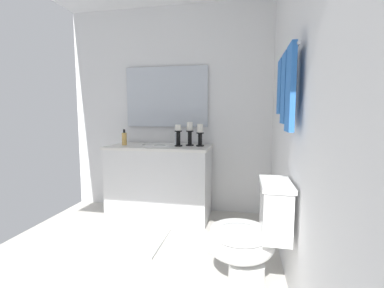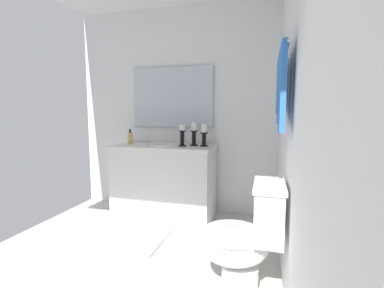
{
  "view_description": "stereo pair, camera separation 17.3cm",
  "coord_description": "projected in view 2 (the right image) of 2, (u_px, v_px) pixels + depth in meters",
  "views": [
    {
      "loc": [
        1.78,
        0.91,
        1.17
      ],
      "look_at": [
        -0.49,
        0.46,
        0.92
      ],
      "focal_mm": 24.86,
      "sensor_mm": 36.0,
      "label": 1
    },
    {
      "loc": [
        1.75,
        1.08,
        1.17
      ],
      "look_at": [
        -0.49,
        0.46,
        0.92
      ],
      "focal_mm": 24.86,
      "sensor_mm": 36.0,
      "label": 2
    }
  ],
  "objects": [
    {
      "name": "mirror",
      "position": [
        172.0,
        97.0,
        3.23
      ],
      "size": [
        0.02,
        1.01,
        0.72
      ],
      "primitive_type": "cube",
      "color": "silver"
    },
    {
      "name": "candle_holder_short",
      "position": [
        194.0,
        133.0,
        2.96
      ],
      "size": [
        0.09,
        0.09,
        0.26
      ],
      "color": "black",
      "rests_on": "vanity_cabinet"
    },
    {
      "name": "sink_basin",
      "position": [
        164.0,
        149.0,
        3.02
      ],
      "size": [
        0.4,
        0.4,
        0.24
      ],
      "color": "white",
      "rests_on": "vanity_cabinet"
    },
    {
      "name": "soap_bottle",
      "position": [
        130.0,
        138.0,
        3.09
      ],
      "size": [
        0.06,
        0.06,
        0.18
      ],
      "color": "#E5B259",
      "rests_on": "vanity_cabinet"
    },
    {
      "name": "towel_center",
      "position": [
        281.0,
        88.0,
        1.7
      ],
      "size": [
        0.18,
        0.03,
        0.46
      ],
      "primitive_type": "cube",
      "color": "blue",
      "rests_on": "towel_bar"
    },
    {
      "name": "wall_back",
      "position": [
        294.0,
        106.0,
        1.62
      ],
      "size": [
        2.78,
        0.04,
        2.45
      ],
      "primitive_type": "cube",
      "color": "white",
      "rests_on": "ground"
    },
    {
      "name": "towel_bar",
      "position": [
        285.0,
        54.0,
        1.67
      ],
      "size": [
        0.66,
        0.02,
        0.02
      ],
      "primitive_type": "cylinder",
      "rotation": [
        0.0,
        1.57,
        0.0
      ],
      "color": "silver"
    },
    {
      "name": "floor",
      "position": [
        119.0,
        266.0,
        2.09
      ],
      "size": [
        2.78,
        2.49,
        0.02
      ],
      "primitive_type": "cube",
      "color": "beige",
      "rests_on": "ground"
    },
    {
      "name": "wall_left",
      "position": [
        175.0,
        111.0,
        3.28
      ],
      "size": [
        0.04,
        2.49,
        2.45
      ],
      "primitive_type": "cube",
      "color": "white",
      "rests_on": "ground"
    },
    {
      "name": "toilet",
      "position": [
        243.0,
        239.0,
        1.72
      ],
      "size": [
        0.39,
        0.54,
        0.75
      ],
      "color": "white",
      "rests_on": "ground"
    },
    {
      "name": "towel_near_corner",
      "position": [
        283.0,
        88.0,
        1.49
      ],
      "size": [
        0.18,
        0.03,
        0.5
      ],
      "primitive_type": "cube",
      "color": "blue",
      "rests_on": "towel_bar"
    },
    {
      "name": "candle_holder_mid",
      "position": [
        182.0,
        135.0,
        2.92
      ],
      "size": [
        0.09,
        0.09,
        0.24
      ],
      "color": "black",
      "rests_on": "vanity_cabinet"
    },
    {
      "name": "bath_mat",
      "position": [
        141.0,
        238.0,
        2.51
      ],
      "size": [
        0.6,
        0.44,
        0.02
      ],
      "primitive_type": "cube",
      "color": "silver",
      "rests_on": "ground"
    },
    {
      "name": "vanity_cabinet",
      "position": [
        165.0,
        181.0,
        3.06
      ],
      "size": [
        0.58,
        1.16,
        0.83
      ],
      "color": "silver",
      "rests_on": "ground"
    },
    {
      "name": "towel_near_vanity",
      "position": [
        279.0,
        86.0,
        1.9
      ],
      "size": [
        0.18,
        0.03,
        0.39
      ],
      "primitive_type": "cube",
      "color": "blue",
      "rests_on": "towel_bar"
    },
    {
      "name": "candle_holder_tall",
      "position": [
        204.0,
        135.0,
        2.9
      ],
      "size": [
        0.09,
        0.09,
        0.24
      ],
      "color": "black",
      "rests_on": "vanity_cabinet"
    }
  ]
}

